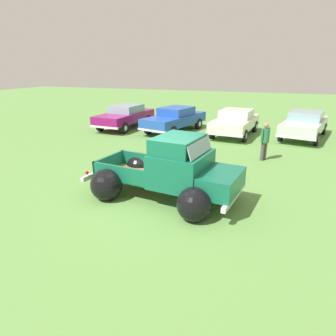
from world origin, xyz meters
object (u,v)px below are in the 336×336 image
Objects in this scene: spectator_0 at (265,139)px; lane_cone_0 at (142,159)px; show_car_2 at (235,121)px; show_car_1 at (175,118)px; show_car_0 at (125,115)px; show_car_3 at (305,123)px; vintage_pickup_truck at (173,175)px.

spectator_0 is 2.51× the size of lane_cone_0.
show_car_1 is at bearing -80.52° from show_car_2.
spectator_0 reaches higher than show_car_0.
show_car_3 is at bearing 106.18° from show_car_2.
show_car_3 is 7.96× the size of lane_cone_0.
show_car_2 is 2.90× the size of spectator_0.
spectator_0 is at bearing 29.71° from lane_cone_0.
show_car_3 is (7.22, 0.84, 0.00)m from show_car_1.
show_car_1 is at bearing 116.00° from vintage_pickup_truck.
spectator_0 is 5.16m from lane_cone_0.
show_car_0 is at bearing 132.38° from vintage_pickup_truck.
vintage_pickup_truck is 10.90m from show_car_3.
show_car_0 and show_car_1 have the same top height.
show_car_2 is (0.48, 9.44, 0.03)m from vintage_pickup_truck.
lane_cone_0 is (4.25, -6.77, -0.47)m from show_car_0.
show_car_0 is 0.95× the size of show_car_3.
vintage_pickup_truck is at bearing -82.37° from spectator_0.
show_car_2 is 3.72m from show_car_3.
spectator_0 is (-1.84, -5.11, 0.11)m from show_car_3.
show_car_0 is at bearing -173.36° from spectator_0.
vintage_pickup_truck is at bearing 32.27° from show_car_1.
spectator_0 is (8.70, -4.23, 0.11)m from show_car_0.
show_car_2 is at bearing 144.80° from spectator_0.
vintage_pickup_truck is 3.05× the size of spectator_0.
show_car_1 is (-3.08, 9.24, 0.03)m from vintage_pickup_truck.
lane_cone_0 is at bearing 138.95° from vintage_pickup_truck.
show_car_3 is at bearing 75.21° from vintage_pickup_truck.
show_car_3 reaches higher than lane_cone_0.
show_car_0 and show_car_3 have the same top height.
show_car_2 is at bearing 96.36° from show_car_0.
show_car_0 is at bearing -72.53° from show_car_3.
vintage_pickup_truck is 3.27m from lane_cone_0.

